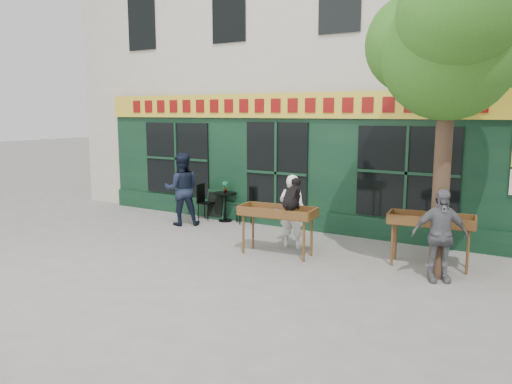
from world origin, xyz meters
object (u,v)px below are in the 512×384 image
book_cart_center (277,215)px  man_right (440,235)px  man_left (182,189)px  book_cart_right (431,223)px  dog (292,194)px  woman (292,211)px  bistro_table (225,201)px

book_cart_center → man_right: size_ratio=0.97×
man_left → man_right: bearing=131.9°
book_cart_center → man_right: man_right is taller
book_cart_right → man_right: bearing=-75.8°
book_cart_center → book_cart_right: 2.90m
book_cart_right → man_right: size_ratio=0.99×
dog → man_right: bearing=-3.4°
woman → man_right: 3.15m
woman → man_left: 3.41m
woman → man_right: (3.09, -0.61, 0.02)m
man_right → bistro_table: bearing=133.3°
book_cart_center → man_left: man_left is taller
dog → bistro_table: (-3.03, 2.08, -0.75)m
book_cart_right → dog: bearing=-168.6°
man_left → woman: bearing=133.3°
book_cart_center → man_right: bearing=-4.6°
bistro_table → woman: bearing=-27.4°
book_cart_center → woman: bearing=84.6°
man_left → book_cart_center: bearing=122.9°
book_cart_center → book_cart_right: same height
book_cart_center → bistro_table: 3.37m
book_cart_center → book_cart_right: bearing=10.5°
book_cart_center → man_right: 3.09m
man_right → man_left: size_ratio=0.87×
woman → book_cart_center: bearing=84.6°
book_cart_center → man_left: size_ratio=0.84×
woman → man_left: size_ratio=0.85×
book_cart_center → bistro_table: bearing=137.3°
man_right → bistro_table: 6.11m
man_left → dog: bearing=123.9°
book_cart_center → book_cart_right: size_ratio=0.99×
dog → man_left: man_left is taller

